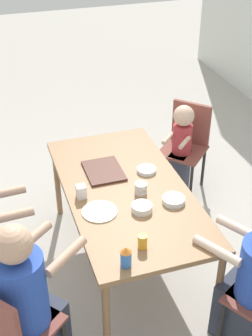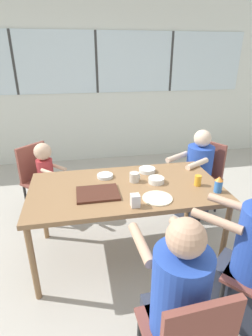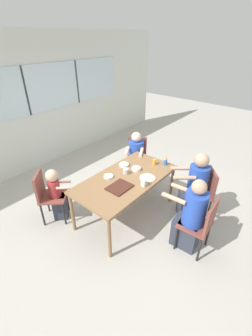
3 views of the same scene
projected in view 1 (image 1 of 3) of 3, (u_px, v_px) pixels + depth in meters
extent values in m
plane|color=#B2ADA3|center=(126.00, 262.00, 3.88)|extent=(16.00, 16.00, 0.00)
cube|color=olive|center=(126.00, 190.00, 3.48)|extent=(1.71, 0.88, 0.04)
cylinder|color=olive|center=(57.00, 182.00, 4.23)|extent=(0.05, 0.05, 0.71)
cylinder|color=olive|center=(106.00, 321.00, 2.95)|extent=(0.05, 0.05, 0.71)
cylinder|color=olive|center=(139.00, 168.00, 4.43)|extent=(0.05, 0.05, 0.71)
cylinder|color=olive|center=(218.00, 292.00, 3.15)|extent=(0.05, 0.05, 0.71)
cube|color=brown|center=(22.00, 326.00, 2.81)|extent=(0.56, 0.56, 0.03)
cylinder|color=black|center=(25.00, 319.00, 3.13)|extent=(0.03, 0.03, 0.43)
cylinder|color=black|center=(221.00, 324.00, 3.10)|extent=(0.03, 0.03, 0.43)
cylinder|color=black|center=(247.00, 294.00, 3.31)|extent=(0.03, 0.03, 0.43)
cylinder|color=black|center=(4.00, 293.00, 3.32)|extent=(0.03, 0.03, 0.43)
cube|color=brown|center=(183.00, 151.00, 4.51)|extent=(0.57, 0.57, 0.03)
cube|color=brown|center=(191.00, 123.00, 4.52)|extent=(0.30, 0.29, 0.42)
cylinder|color=black|center=(191.00, 184.00, 4.44)|extent=(0.03, 0.03, 0.43)
cylinder|color=black|center=(158.00, 175.00, 4.57)|extent=(0.03, 0.03, 0.43)
cylinder|color=black|center=(203.00, 167.00, 4.69)|extent=(0.03, 0.03, 0.43)
cylinder|color=black|center=(172.00, 159.00, 4.83)|extent=(0.03, 0.03, 0.43)
cylinder|color=#284CB7|center=(21.00, 291.00, 2.69)|extent=(0.30, 0.30, 0.50)
sphere|color=tan|center=(13.00, 244.00, 2.49)|extent=(0.22, 0.22, 0.22)
cylinder|color=tan|center=(31.00, 239.00, 2.86)|extent=(0.26, 0.30, 0.06)
cylinder|color=tan|center=(66.00, 256.00, 2.74)|extent=(0.26, 0.30, 0.06)
cube|color=#333847|center=(244.00, 313.00, 3.16)|extent=(0.45, 0.41, 0.46)
cylinder|color=beige|center=(217.00, 251.00, 2.88)|extent=(0.32, 0.22, 0.06)
cylinder|color=beige|center=(240.00, 229.00, 3.05)|extent=(0.32, 0.22, 0.06)
cylinder|color=tan|center=(2.00, 194.00, 3.25)|extent=(0.08, 0.33, 0.06)
cylinder|color=tan|center=(8.00, 217.00, 3.04)|extent=(0.08, 0.33, 0.06)
cube|color=#333847|center=(178.00, 174.00, 4.57)|extent=(0.27, 0.27, 0.46)
cylinder|color=#B23338|center=(182.00, 139.00, 4.39)|extent=(0.18, 0.18, 0.29)
sphere|color=#DBB293|center=(184.00, 116.00, 4.26)|extent=(0.19, 0.19, 0.19)
cylinder|color=#DBB293|center=(185.00, 142.00, 4.21)|extent=(0.17, 0.17, 0.04)
cylinder|color=#DBB293|center=(168.00, 138.00, 4.28)|extent=(0.17, 0.17, 0.04)
cube|color=#472319|center=(104.00, 171.00, 3.65)|extent=(0.35, 0.28, 0.02)
cylinder|color=beige|center=(141.00, 188.00, 3.39)|extent=(0.09, 0.09, 0.09)
torus|color=beige|center=(143.00, 192.00, 3.36)|extent=(0.01, 0.06, 0.06)
cylinder|color=blue|center=(126.00, 259.00, 2.78)|extent=(0.07, 0.07, 0.11)
cone|color=orange|center=(126.00, 250.00, 2.74)|extent=(0.07, 0.07, 0.04)
cylinder|color=gold|center=(142.00, 242.00, 2.91)|extent=(0.06, 0.06, 0.10)
cube|color=silver|center=(81.00, 192.00, 3.35)|extent=(0.07, 0.07, 0.10)
cylinder|color=white|center=(142.00, 208.00, 3.24)|extent=(0.15, 0.15, 0.05)
cylinder|color=silver|center=(146.00, 170.00, 3.65)|extent=(0.15, 0.15, 0.03)
cylinder|color=silver|center=(174.00, 200.00, 3.32)|extent=(0.16, 0.16, 0.04)
cylinder|color=beige|center=(100.00, 212.00, 3.23)|extent=(0.25, 0.25, 0.01)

